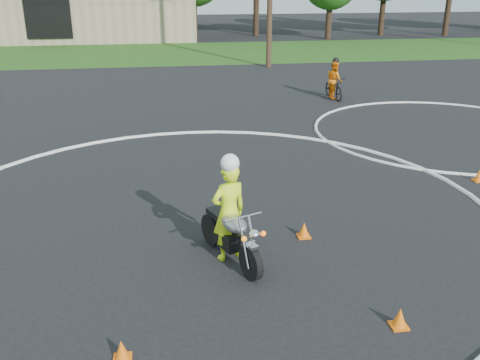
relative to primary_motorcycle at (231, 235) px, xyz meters
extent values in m
plane|color=black|center=(-0.29, -0.93, -0.51)|extent=(120.00, 120.00, 0.00)
cube|color=#1E4714|center=(-0.29, 26.07, -0.50)|extent=(120.00, 10.00, 0.02)
torus|color=silver|center=(-0.29, 2.07, -0.50)|extent=(12.12, 12.12, 0.12)
torus|color=silver|center=(7.71, 7.07, -0.50)|extent=(8.10, 8.10, 0.10)
cylinder|color=black|center=(0.24, -0.61, -0.21)|extent=(0.33, 0.60, 0.59)
cylinder|color=black|center=(-0.28, 0.68, -0.21)|extent=(0.33, 0.60, 0.59)
cube|color=black|center=(-0.04, 0.08, -0.11)|extent=(0.46, 0.61, 0.30)
ellipsoid|color=#98989C|center=(0.04, -0.10, 0.27)|extent=(0.57, 0.72, 0.28)
cube|color=black|center=(-0.15, 0.36, 0.23)|extent=(0.46, 0.65, 0.10)
cylinder|color=#BCBCC2|center=(0.13, -0.57, 0.14)|extent=(0.17, 0.35, 0.80)
cylinder|color=silver|center=(0.29, -0.50, 0.14)|extent=(0.17, 0.35, 0.80)
cube|color=silver|center=(0.25, -0.63, 0.11)|extent=(0.21, 0.25, 0.05)
cylinder|color=white|center=(0.15, -0.38, 0.50)|extent=(0.66, 0.29, 0.04)
sphere|color=white|center=(0.28, -0.70, 0.34)|extent=(0.18, 0.18, 0.18)
sphere|color=orange|center=(0.10, -0.75, 0.31)|extent=(0.09, 0.09, 0.09)
sphere|color=#FF600C|center=(0.44, -0.62, 0.31)|extent=(0.09, 0.09, 0.09)
cylinder|color=white|center=(-0.04, 0.51, -0.21)|extent=(0.37, 0.77, 0.08)
imported|color=#D8FF1A|center=(-0.02, 0.13, 0.37)|extent=(0.75, 0.63, 1.75)
sphere|color=white|center=(0.00, 0.09, 1.27)|extent=(0.32, 0.32, 0.32)
imported|color=black|center=(5.77, 12.22, -0.07)|extent=(0.70, 1.72, 0.88)
imported|color=orange|center=(5.77, 12.22, 0.23)|extent=(0.60, 0.75, 1.47)
sphere|color=black|center=(5.77, 12.22, 0.98)|extent=(0.25, 0.25, 0.25)
cone|color=orange|center=(1.48, 0.70, -0.36)|extent=(0.22, 0.22, 0.30)
cube|color=orange|center=(1.48, 0.70, -0.49)|extent=(0.24, 0.24, 0.03)
cone|color=orange|center=(-1.73, -2.31, -0.36)|extent=(0.22, 0.22, 0.30)
cube|color=orange|center=(-1.73, -2.31, -0.49)|extent=(0.24, 0.24, 0.03)
cone|color=orange|center=(6.39, 2.91, -0.36)|extent=(0.22, 0.22, 0.30)
cube|color=orange|center=(6.39, 2.91, -0.49)|extent=(0.24, 0.24, 0.03)
cone|color=orange|center=(2.10, -2.18, -0.36)|extent=(0.22, 0.22, 0.30)
cube|color=orange|center=(2.10, -2.18, -0.49)|extent=(0.24, 0.24, 0.03)
cube|color=black|center=(-8.29, 30.97, 1.49)|extent=(3.00, 0.16, 3.00)
cylinder|color=#382619|center=(1.71, 33.07, 1.11)|extent=(0.44, 0.44, 3.24)
cylinder|color=#382619|center=(6.71, 35.07, 1.47)|extent=(0.44, 0.44, 3.96)
cylinder|color=#382619|center=(11.71, 32.07, 0.93)|extent=(0.44, 0.44, 2.88)
cylinder|color=#382619|center=(16.71, 34.07, 1.29)|extent=(0.44, 0.44, 3.60)
cylinder|color=#382619|center=(21.71, 33.07, 1.65)|extent=(0.44, 0.44, 4.32)
cylinder|color=#382619|center=(-2.29, 34.07, 0.93)|extent=(0.44, 0.44, 2.88)
camera|label=1|loc=(-1.06, -8.08, 4.17)|focal=40.00mm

